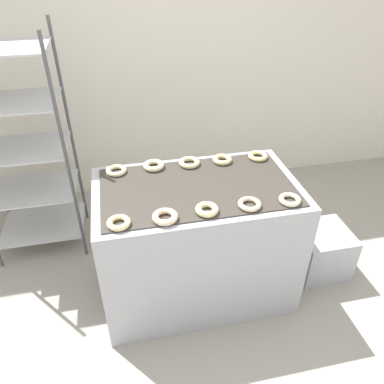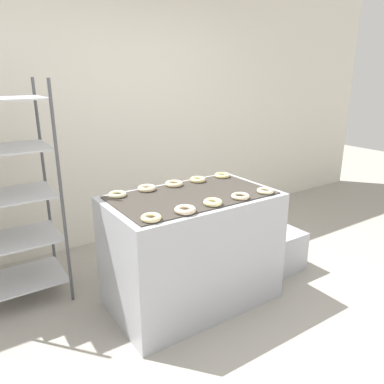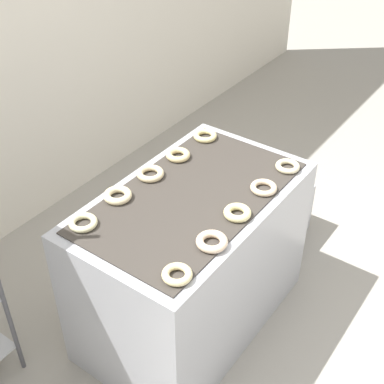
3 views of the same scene
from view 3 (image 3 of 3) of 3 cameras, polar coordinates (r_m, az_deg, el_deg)
name	(u,v)px [view 3 (image 3 of 3)]	position (r m, az deg, el deg)	size (l,w,h in m)	color
ground_plane	(287,370)	(3.04, 10.08, -18.23)	(14.00, 14.00, 0.00)	#9E998E
fryer_machine	(192,262)	(2.90, 0.01, -7.46)	(1.26, 0.75, 0.89)	#A8AAB2
glaze_bin	(275,210)	(3.70, 8.89, -1.96)	(0.38, 0.37, 0.37)	#A8AAB2
donut_near_leftmost	(177,274)	(2.18, -1.60, -8.78)	(0.13, 0.13, 0.03)	beige
donut_near_left	(212,242)	(2.32, 2.13, -5.30)	(0.14, 0.14, 0.04)	beige
donut_near_center	(237,213)	(2.48, 4.86, -2.21)	(0.13, 0.13, 0.04)	beige
donut_near_right	(264,188)	(2.66, 7.65, 0.46)	(0.13, 0.13, 0.03)	beige
donut_near_rightmost	(288,166)	(2.83, 10.16, 2.72)	(0.13, 0.13, 0.03)	beige
donut_far_leftmost	(83,223)	(2.47, -11.54, -3.22)	(0.13, 0.13, 0.03)	beige
donut_far_left	(118,195)	(2.60, -7.94, -0.35)	(0.14, 0.14, 0.04)	beige
donut_far_center	(150,174)	(2.74, -4.47, 1.97)	(0.14, 0.14, 0.03)	beige
donut_far_right	(178,155)	(2.88, -1.50, 3.98)	(0.13, 0.13, 0.03)	beige
donut_far_rightmost	(205,136)	(3.05, 1.41, 6.02)	(0.13, 0.13, 0.03)	beige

